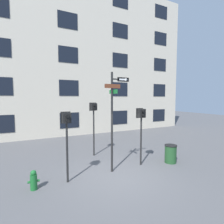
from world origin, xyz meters
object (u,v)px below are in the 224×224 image
trash_bin (171,154)px  street_sign_pole (113,114)px  pedestrian_signal_right (141,120)px  fire_hydrant (34,180)px  pedestrian_signal_left (67,128)px  pedestrian_signal_across (94,114)px

trash_bin → street_sign_pole: bearing=173.4°
trash_bin → pedestrian_signal_right: bearing=164.0°
fire_hydrant → street_sign_pole: bearing=2.3°
pedestrian_signal_left → pedestrian_signal_across: (1.99, 2.46, 0.21)m
street_sign_pole → pedestrian_signal_across: bearing=90.3°
pedestrian_signal_right → trash_bin: pedestrian_signal_right is taller
pedestrian_signal_right → fire_hydrant: 5.03m
fire_hydrant → pedestrian_signal_left: bearing=1.3°
pedestrian_signal_left → pedestrian_signal_right: pedestrian_signal_right is taller
street_sign_pole → trash_bin: size_ratio=4.84×
pedestrian_signal_left → fire_hydrant: 2.11m
pedestrian_signal_right → pedestrian_signal_across: 2.74m
pedestrian_signal_across → pedestrian_signal_left: bearing=-128.9°
street_sign_pole → pedestrian_signal_across: size_ratio=1.45×
pedestrian_signal_left → fire_hydrant: bearing=-178.7°
street_sign_pole → pedestrian_signal_across: 2.37m
trash_bin → pedestrian_signal_across: bearing=138.0°
trash_bin → fire_hydrant: bearing=178.0°
street_sign_pole → trash_bin: bearing=-6.6°
pedestrian_signal_left → fire_hydrant: pedestrian_signal_left is taller
pedestrian_signal_right → trash_bin: (1.48, -0.42, -1.69)m
pedestrian_signal_left → pedestrian_signal_across: size_ratio=0.91×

